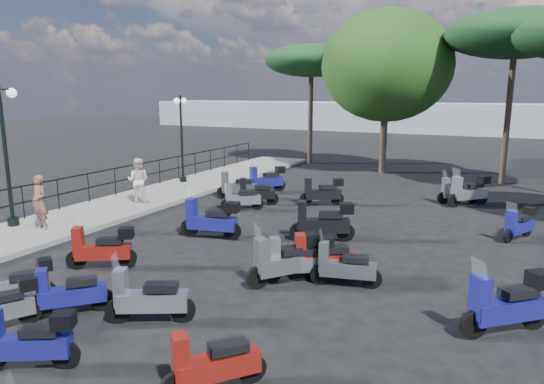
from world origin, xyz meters
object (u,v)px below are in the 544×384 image
at_px(scooter_1, 15,286).
at_px(scooter_18, 212,365).
at_px(scooter_3, 237,187).
at_px(pine_2, 311,61).
at_px(scooter_7, 148,299).
at_px(scooter_9, 256,193).
at_px(scooter_25, 507,305).
at_px(scooter_27, 457,192).
at_px(scooter_20, 299,260).
at_px(pedestrian_far, 138,180).
at_px(scooter_21, 469,192).
at_px(scooter_8, 102,248).
at_px(woman, 40,202).
at_px(scooter_2, 211,220).
at_px(broadleaf_tree, 387,66).
at_px(scooter_19, 285,260).
at_px(scooter_4, 266,180).
at_px(scooter_16, 322,192).
at_px(scooter_14, 344,267).
at_px(scooter_26, 519,225).
at_px(scooter_13, 322,260).
at_px(pine_0, 516,34).
at_px(lamp_post_2, 181,133).
at_px(scooter_12, 29,342).
at_px(scooter_15, 323,222).
at_px(lamp_post_1, 5,147).
at_px(scooter_0, 69,294).

bearing_deg(scooter_1, scooter_18, -152.21).
distance_m(scooter_3, pine_2, 11.90).
height_order(scooter_7, scooter_9, scooter_7).
height_order(scooter_25, scooter_27, scooter_25).
relative_size(scooter_9, scooter_20, 1.05).
relative_size(pedestrian_far, scooter_18, 1.33).
bearing_deg(scooter_21, scooter_8, 98.79).
relative_size(woman, scooter_2, 0.89).
relative_size(scooter_9, broadleaf_tree, 0.18).
xyz_separation_m(scooter_7, scooter_19, (1.49, 2.83, 0.08)).
bearing_deg(scooter_3, scooter_4, -33.13).
bearing_deg(pine_2, scooter_4, -79.96).
relative_size(woman, scooter_16, 1.09).
bearing_deg(broadleaf_tree, scooter_14, -79.17).
relative_size(scooter_1, scooter_19, 0.87).
bearing_deg(scooter_27, scooter_18, 141.55).
xyz_separation_m(woman, scooter_9, (4.02, 6.22, -0.51)).
relative_size(scooter_26, pine_2, 0.20).
distance_m(scooter_4, pine_2, 10.45).
xyz_separation_m(scooter_4, pine_2, (-1.56, 8.79, 5.42)).
relative_size(scooter_13, scooter_16, 1.04).
xyz_separation_m(scooter_13, scooter_27, (1.91, 9.57, -0.04)).
xyz_separation_m(pedestrian_far, scooter_16, (6.10, 3.17, -0.48)).
bearing_deg(pine_0, broadleaf_tree, 174.33).
height_order(lamp_post_2, scooter_18, lamp_post_2).
bearing_deg(scooter_18, broadleaf_tree, -42.79).
distance_m(scooter_4, scooter_12, 13.94).
bearing_deg(scooter_18, scooter_2, -16.41).
distance_m(scooter_7, scooter_18, 2.59).
bearing_deg(scooter_12, broadleaf_tree, -30.33).
height_order(pedestrian_far, scooter_8, pedestrian_far).
distance_m(scooter_2, scooter_8, 3.39).
bearing_deg(scooter_12, scooter_26, -61.39).
relative_size(scooter_15, scooter_16, 1.17).
bearing_deg(scooter_9, lamp_post_1, 115.58).
bearing_deg(broadleaf_tree, scooter_4, -113.66).
bearing_deg(pine_2, lamp_post_2, -106.48).
distance_m(scooter_8, scooter_26, 11.53).
bearing_deg(scooter_8, lamp_post_2, -6.28).
relative_size(scooter_21, broadleaf_tree, 0.18).
height_order(scooter_2, scooter_7, scooter_2).
xyz_separation_m(scooter_18, scooter_27, (1.81, 14.24, 0.01)).
bearing_deg(scooter_25, scooter_18, 93.23).
xyz_separation_m(scooter_0, scooter_21, (6.08, 13.15, 0.12)).
xyz_separation_m(woman, scooter_25, (12.73, -0.62, -0.43)).
height_order(scooter_2, scooter_18, scooter_2).
bearing_deg(scooter_20, scooter_18, 152.56).
bearing_deg(lamp_post_2, scooter_7, -73.66).
bearing_deg(scooter_18, scooter_14, -55.76).
bearing_deg(scooter_3, scooter_9, -135.25).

